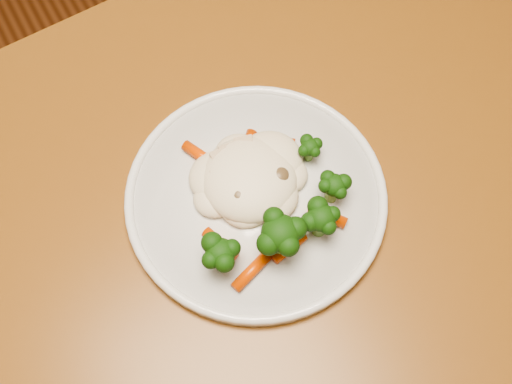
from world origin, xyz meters
TOP-DOWN VIEW (x-y plane):
  - dining_table at (0.01, 0.26)m, footprint 1.14×0.79m
  - plate at (-0.01, 0.29)m, footprint 0.27×0.27m
  - meal at (-0.01, 0.27)m, footprint 0.18×0.18m

SIDE VIEW (x-z plane):
  - dining_table at x=0.01m, z-range 0.27..1.02m
  - plate at x=-0.01m, z-range 0.75..0.76m
  - meal at x=-0.01m, z-range 0.76..0.81m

